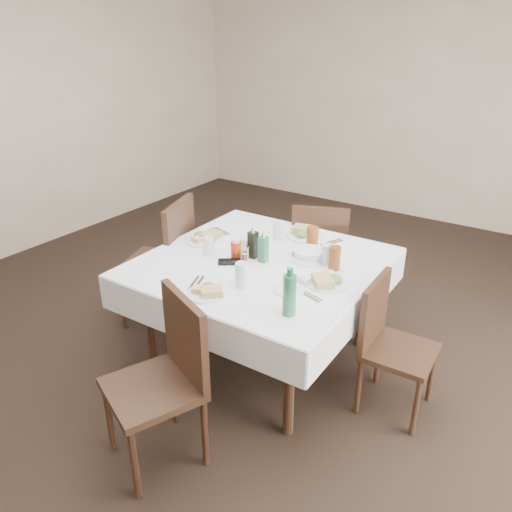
# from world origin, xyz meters

# --- Properties ---
(ground_plane) EXTENTS (7.00, 7.00, 0.00)m
(ground_plane) POSITION_xyz_m (0.00, 0.00, 0.00)
(ground_plane) COLOR black
(room_shell) EXTENTS (6.04, 7.04, 2.80)m
(room_shell) POSITION_xyz_m (0.00, 0.00, 1.71)
(room_shell) COLOR #BEAB94
(room_shell) RESTS_ON ground
(dining_table) EXTENTS (1.47, 1.47, 0.76)m
(dining_table) POSITION_xyz_m (0.11, -0.02, 0.69)
(dining_table) COLOR black
(dining_table) RESTS_ON ground
(chair_north) EXTENTS (0.56, 0.56, 0.92)m
(chair_north) POSITION_xyz_m (0.10, 0.85, 0.52)
(chair_north) COLOR black
(chair_north) RESTS_ON ground
(chair_south) EXTENTS (0.58, 0.58, 0.94)m
(chair_south) POSITION_xyz_m (0.18, -1.00, 0.54)
(chair_south) COLOR black
(chair_south) RESTS_ON ground
(chair_east) EXTENTS (0.41, 0.41, 0.84)m
(chair_east) POSITION_xyz_m (0.99, 0.01, 0.48)
(chair_east) COLOR black
(chair_east) RESTS_ON ground
(chair_west) EXTENTS (0.60, 0.60, 1.00)m
(chair_west) POSITION_xyz_m (-0.76, 0.00, 0.57)
(chair_west) COLOR black
(chair_west) RESTS_ON ground
(meal_north) EXTENTS (0.28, 0.28, 0.06)m
(meal_north) POSITION_xyz_m (0.15, 0.50, 0.79)
(meal_north) COLOR white
(meal_north) RESTS_ON dining_table
(meal_south) EXTENTS (0.23, 0.23, 0.05)m
(meal_south) POSITION_xyz_m (0.11, -0.57, 0.78)
(meal_south) COLOR white
(meal_south) RESTS_ON dining_table
(meal_east) EXTENTS (0.27, 0.27, 0.06)m
(meal_east) POSITION_xyz_m (0.61, -0.07, 0.78)
(meal_east) COLOR white
(meal_east) RESTS_ON dining_table
(meal_west) EXTENTS (0.27, 0.27, 0.06)m
(meal_west) POSITION_xyz_m (-0.40, 0.04, 0.79)
(meal_west) COLOR white
(meal_west) RESTS_ON dining_table
(side_plate_a) EXTENTS (0.14, 0.14, 0.01)m
(side_plate_a) POSITION_xyz_m (-0.11, 0.28, 0.77)
(side_plate_a) COLOR white
(side_plate_a) RESTS_ON dining_table
(side_plate_b) EXTENTS (0.18, 0.18, 0.01)m
(side_plate_b) POSITION_xyz_m (0.47, -0.27, 0.77)
(side_plate_b) COLOR white
(side_plate_b) RESTS_ON dining_table
(water_n) EXTENTS (0.07, 0.07, 0.13)m
(water_n) POSITION_xyz_m (0.01, 0.35, 0.83)
(water_n) COLOR silver
(water_n) RESTS_ON dining_table
(water_s) EXTENTS (0.08, 0.08, 0.15)m
(water_s) POSITION_xyz_m (0.21, -0.38, 0.84)
(water_s) COLOR silver
(water_s) RESTS_ON dining_table
(water_e) EXTENTS (0.07, 0.07, 0.13)m
(water_e) POSITION_xyz_m (0.48, 0.18, 0.83)
(water_e) COLOR silver
(water_e) RESTS_ON dining_table
(water_w) EXTENTS (0.07, 0.07, 0.13)m
(water_w) POSITION_xyz_m (-0.23, -0.14, 0.83)
(water_w) COLOR silver
(water_w) RESTS_ON dining_table
(iced_tea_a) EXTENTS (0.08, 0.08, 0.17)m
(iced_tea_a) POSITION_xyz_m (0.31, 0.31, 0.85)
(iced_tea_a) COLOR brown
(iced_tea_a) RESTS_ON dining_table
(iced_tea_b) EXTENTS (0.07, 0.07, 0.15)m
(iced_tea_b) POSITION_xyz_m (0.56, 0.13, 0.84)
(iced_tea_b) COLOR brown
(iced_tea_b) RESTS_ON dining_table
(bread_basket) EXTENTS (0.22, 0.22, 0.07)m
(bread_basket) POSITION_xyz_m (0.36, 0.16, 0.80)
(bread_basket) COLOR silver
(bread_basket) RESTS_ON dining_table
(oil_cruet_dark) EXTENTS (0.06, 0.06, 0.23)m
(oil_cruet_dark) POSITION_xyz_m (0.04, -0.01, 0.86)
(oil_cruet_dark) COLOR black
(oil_cruet_dark) RESTS_ON dining_table
(oil_cruet_green) EXTENTS (0.05, 0.05, 0.22)m
(oil_cruet_green) POSITION_xyz_m (0.13, -0.02, 0.86)
(oil_cruet_green) COLOR #266C46
(oil_cruet_green) RESTS_ON dining_table
(ketchup_bottle) EXTENTS (0.07, 0.07, 0.15)m
(ketchup_bottle) POSITION_xyz_m (-0.04, -0.10, 0.83)
(ketchup_bottle) COLOR #A82A0C
(ketchup_bottle) RESTS_ON dining_table
(salt_shaker) EXTENTS (0.04, 0.04, 0.08)m
(salt_shaker) POSITION_xyz_m (0.01, -0.02, 0.80)
(salt_shaker) COLOR white
(salt_shaker) RESTS_ON dining_table
(pepper_shaker) EXTENTS (0.04, 0.04, 0.08)m
(pepper_shaker) POSITION_xyz_m (0.04, -0.11, 0.80)
(pepper_shaker) COLOR #403420
(pepper_shaker) RESTS_ON dining_table
(coffee_mug) EXTENTS (0.13, 0.12, 0.09)m
(coffee_mug) POSITION_xyz_m (-0.07, 0.05, 0.80)
(coffee_mug) COLOR white
(coffee_mug) RESTS_ON dining_table
(sunglasses) EXTENTS (0.15, 0.12, 0.03)m
(sunglasses) POSITION_xyz_m (-0.03, -0.18, 0.78)
(sunglasses) COLOR black
(sunglasses) RESTS_ON dining_table
(green_bottle) EXTENTS (0.07, 0.07, 0.27)m
(green_bottle) POSITION_xyz_m (0.60, -0.49, 0.88)
(green_bottle) COLOR #266C46
(green_bottle) RESTS_ON dining_table
(sugar_caddy) EXTENTS (0.09, 0.07, 0.04)m
(sugar_caddy) POSITION_xyz_m (0.49, -0.15, 0.78)
(sugar_caddy) COLOR white
(sugar_caddy) RESTS_ON dining_table
(cutlery_n) EXTENTS (0.12, 0.19, 0.01)m
(cutlery_n) POSITION_xyz_m (0.37, 0.50, 0.77)
(cutlery_n) COLOR silver
(cutlery_n) RESTS_ON dining_table
(cutlery_s) EXTENTS (0.12, 0.20, 0.01)m
(cutlery_s) POSITION_xyz_m (-0.03, -0.51, 0.77)
(cutlery_s) COLOR silver
(cutlery_s) RESTS_ON dining_table
(cutlery_e) EXTENTS (0.16, 0.08, 0.01)m
(cutlery_e) POSITION_xyz_m (0.61, -0.27, 0.77)
(cutlery_e) COLOR silver
(cutlery_e) RESTS_ON dining_table
(cutlery_w) EXTENTS (0.20, 0.10, 0.01)m
(cutlery_w) POSITION_xyz_m (-0.41, 0.23, 0.77)
(cutlery_w) COLOR silver
(cutlery_w) RESTS_ON dining_table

